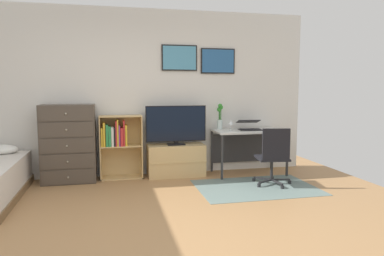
# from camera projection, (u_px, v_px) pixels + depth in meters

# --- Properties ---
(ground_plane) EXTENTS (7.20, 7.20, 0.00)m
(ground_plane) POSITION_uv_depth(u_px,v_px,m) (138.00, 231.00, 3.65)
(ground_plane) COLOR #A87A4C
(wall_back_with_posters) EXTENTS (6.12, 0.09, 2.70)m
(wall_back_with_posters) POSITION_uv_depth(u_px,v_px,m) (127.00, 93.00, 5.86)
(wall_back_with_posters) COLOR silver
(wall_back_with_posters) RESTS_ON ground_plane
(area_rug) EXTENTS (1.70, 1.20, 0.01)m
(area_rug) POSITION_uv_depth(u_px,v_px,m) (256.00, 187.00, 5.23)
(area_rug) COLOR slate
(area_rug) RESTS_ON ground_plane
(dresser) EXTENTS (0.79, 0.46, 1.19)m
(dresser) POSITION_uv_depth(u_px,v_px,m) (69.00, 144.00, 5.48)
(dresser) COLOR #4C4238
(dresser) RESTS_ON ground_plane
(bookshelf) EXTENTS (0.66, 0.30, 1.00)m
(bookshelf) POSITION_uv_depth(u_px,v_px,m) (118.00, 141.00, 5.70)
(bookshelf) COLOR tan
(bookshelf) RESTS_ON ground_plane
(tv_stand) EXTENTS (0.92, 0.41, 0.52)m
(tv_stand) POSITION_uv_depth(u_px,v_px,m) (176.00, 160.00, 5.89)
(tv_stand) COLOR tan
(tv_stand) RESTS_ON ground_plane
(television) EXTENTS (0.98, 0.16, 0.63)m
(television) POSITION_uv_depth(u_px,v_px,m) (176.00, 125.00, 5.81)
(television) COLOR black
(television) RESTS_ON tv_stand
(desk) EXTENTS (1.17, 0.64, 0.74)m
(desk) POSITION_uv_depth(u_px,v_px,m) (247.00, 137.00, 6.08)
(desk) COLOR silver
(desk) RESTS_ON ground_plane
(office_chair) EXTENTS (0.58, 0.58, 0.86)m
(office_chair) POSITION_uv_depth(u_px,v_px,m) (274.00, 155.00, 5.28)
(office_chair) COLOR #232326
(office_chair) RESTS_ON ground_plane
(laptop) EXTENTS (0.42, 0.45, 0.16)m
(laptop) POSITION_uv_depth(u_px,v_px,m) (249.00, 126.00, 6.04)
(laptop) COLOR black
(laptop) RESTS_ON desk
(computer_mouse) EXTENTS (0.06, 0.10, 0.03)m
(computer_mouse) POSITION_uv_depth(u_px,v_px,m) (265.00, 129.00, 5.98)
(computer_mouse) COLOR silver
(computer_mouse) RESTS_ON desk
(bamboo_vase) EXTENTS (0.10, 0.10, 0.43)m
(bamboo_vase) POSITION_uv_depth(u_px,v_px,m) (220.00, 116.00, 6.08)
(bamboo_vase) COLOR silver
(bamboo_vase) RESTS_ON desk
(wine_glass) EXTENTS (0.07, 0.07, 0.18)m
(wine_glass) POSITION_uv_depth(u_px,v_px,m) (231.00, 123.00, 5.83)
(wine_glass) COLOR silver
(wine_glass) RESTS_ON desk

